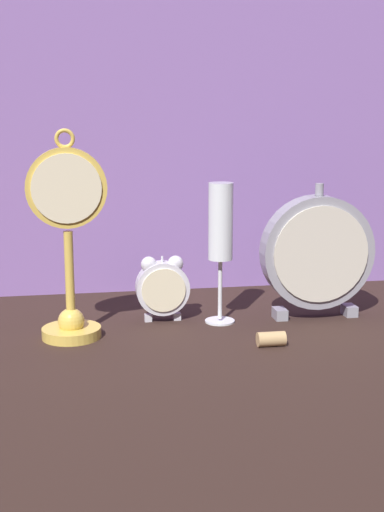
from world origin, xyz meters
name	(u,v)px	position (x,y,z in m)	size (l,w,h in m)	color
ground_plane	(201,341)	(0.00, 0.00, 0.00)	(4.00, 4.00, 0.00)	black
fabric_backdrop_drape	(170,132)	(0.00, 0.33, 0.30)	(1.75, 0.01, 0.61)	#8460A8
pocket_watch_on_stand	(69,246)	(-0.19, 0.05, 0.14)	(0.12, 0.09, 0.32)	gold
alarm_clock_twin_bell	(162,285)	(-0.04, 0.11, 0.06)	(0.09, 0.03, 0.11)	silver
mantel_clock_silver	(317,253)	(0.21, 0.09, 0.11)	(0.19, 0.04, 0.23)	gray
champagne_flute	(221,231)	(0.05, 0.09, 0.15)	(0.05, 0.05, 0.23)	silver
wine_cork	(271,339)	(0.10, -0.04, 0.01)	(0.02, 0.02, 0.04)	tan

